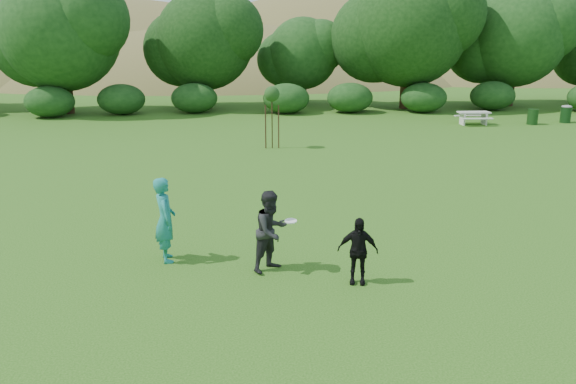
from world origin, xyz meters
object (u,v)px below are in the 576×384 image
(trash_can_lidded, at_px, (566,114))
(picnic_table, at_px, (474,116))
(player_teal, at_px, (165,220))
(player_black, at_px, (358,251))
(player_grey, at_px, (271,231))
(sapling, at_px, (272,96))
(trash_can_near, at_px, (533,117))

(trash_can_lidded, bearing_deg, picnic_table, -176.10)
(player_teal, distance_m, player_black, 4.51)
(player_grey, bearing_deg, picnic_table, 15.22)
(sapling, xyz_separation_m, picnic_table, (11.99, 6.12, -1.90))
(player_grey, height_order, trash_can_lidded, player_grey)
(player_teal, relative_size, picnic_table, 1.12)
(trash_can_near, xyz_separation_m, picnic_table, (-3.50, 0.12, 0.07))
(player_teal, bearing_deg, player_black, -125.64)
(trash_can_lidded, bearing_deg, trash_can_near, -167.27)
(player_grey, relative_size, trash_can_near, 2.06)
(player_grey, distance_m, player_black, 1.98)
(sapling, distance_m, trash_can_lidded, 19.03)
(player_black, xyz_separation_m, trash_can_lidded, (16.57, 21.25, -0.19))
(player_black, relative_size, picnic_table, 0.81)
(player_grey, height_order, trash_can_near, player_grey)
(player_teal, xyz_separation_m, trash_can_near, (18.51, 19.20, -0.56))
(player_black, relative_size, trash_can_near, 1.63)
(player_teal, bearing_deg, trash_can_lidded, -62.25)
(trash_can_lidded, bearing_deg, player_grey, -131.95)
(trash_can_near, bearing_deg, player_black, -124.55)
(trash_can_near, bearing_deg, trash_can_lidded, 12.73)
(player_grey, distance_m, trash_can_lidded, 27.48)
(picnic_table, bearing_deg, player_teal, -127.84)
(sapling, relative_size, picnic_table, 1.58)
(player_black, height_order, sapling, sapling)
(player_grey, distance_m, picnic_table, 23.66)
(player_grey, bearing_deg, trash_can_lidded, 5.38)
(player_teal, height_order, trash_can_near, player_teal)
(player_teal, bearing_deg, player_grey, -122.02)
(picnic_table, bearing_deg, player_grey, -122.11)
(player_black, distance_m, sapling, 14.88)
(player_grey, xyz_separation_m, player_black, (1.80, -0.82, -0.19))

